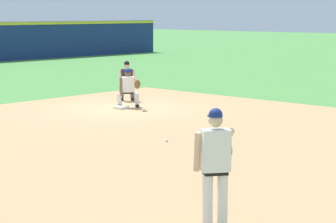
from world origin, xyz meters
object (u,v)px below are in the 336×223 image
(first_base_bag, at_px, (121,108))
(first_baseman, at_px, (129,86))
(pitcher, at_px, (216,164))
(umpire, at_px, (127,79))
(baseball, at_px, (167,141))

(first_base_bag, bearing_deg, first_baseman, 4.79)
(pitcher, distance_m, first_baseman, 13.07)
(first_base_bag, distance_m, umpire, 2.23)
(first_base_bag, height_order, baseball, first_base_bag)
(pitcher, xyz_separation_m, umpire, (9.29, 11.59, -0.27))
(baseball, height_order, first_baseman, first_baseman)
(pitcher, relative_size, first_baseman, 1.39)
(pitcher, bearing_deg, umpire, 51.27)
(first_base_bag, xyz_separation_m, umpire, (1.59, 1.38, 0.75))
(pitcher, height_order, first_baseman, pitcher)
(first_baseman, height_order, umpire, umpire)
(first_baseman, xyz_separation_m, umpire, (1.19, 1.34, 0.06))
(baseball, bearing_deg, pitcher, -131.27)
(pitcher, xyz_separation_m, first_baseman, (8.11, 10.25, -0.33))
(pitcher, height_order, umpire, pitcher)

